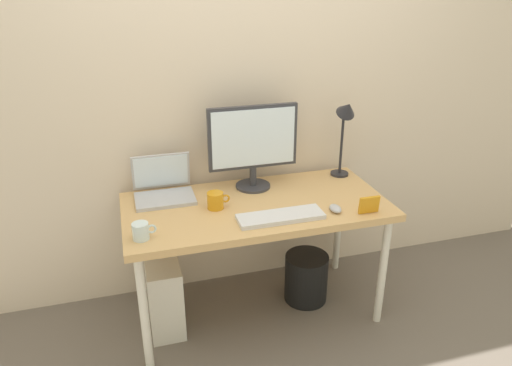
# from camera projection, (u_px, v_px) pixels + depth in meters

# --- Properties ---
(ground_plane) EXTENTS (6.00, 6.00, 0.00)m
(ground_plane) POSITION_uv_depth(u_px,v_px,m) (256.00, 310.00, 2.86)
(ground_plane) COLOR #665B51
(back_wall) EXTENTS (4.40, 0.04, 2.60)m
(back_wall) POSITION_uv_depth(u_px,v_px,m) (236.00, 79.00, 2.70)
(back_wall) COLOR beige
(back_wall) RESTS_ON ground_plane
(desk) EXTENTS (1.41, 0.69, 0.71)m
(desk) POSITION_uv_depth(u_px,v_px,m) (256.00, 214.00, 2.60)
(desk) COLOR tan
(desk) RESTS_ON ground_plane
(monitor) EXTENTS (0.51, 0.20, 0.48)m
(monitor) POSITION_uv_depth(u_px,v_px,m) (253.00, 142.00, 2.67)
(monitor) COLOR #333338
(monitor) RESTS_ON desk
(laptop) EXTENTS (0.32, 0.26, 0.23)m
(laptop) POSITION_uv_depth(u_px,v_px,m) (163.00, 187.00, 2.64)
(laptop) COLOR #B2B2B7
(laptop) RESTS_ON desk
(desk_lamp) EXTENTS (0.11, 0.16, 0.49)m
(desk_lamp) POSITION_uv_depth(u_px,v_px,m) (346.00, 121.00, 2.78)
(desk_lamp) COLOR #232328
(desk_lamp) RESTS_ON desk
(keyboard) EXTENTS (0.44, 0.14, 0.02)m
(keyboard) POSITION_uv_depth(u_px,v_px,m) (281.00, 217.00, 2.41)
(keyboard) COLOR silver
(keyboard) RESTS_ON desk
(mouse) EXTENTS (0.06, 0.09, 0.03)m
(mouse) POSITION_uv_depth(u_px,v_px,m) (335.00, 209.00, 2.49)
(mouse) COLOR #B2B2B7
(mouse) RESTS_ON desk
(coffee_mug) EXTENTS (0.12, 0.09, 0.09)m
(coffee_mug) POSITION_uv_depth(u_px,v_px,m) (216.00, 200.00, 2.51)
(coffee_mug) COLOR orange
(coffee_mug) RESTS_ON desk
(glass_cup) EXTENTS (0.11, 0.08, 0.08)m
(glass_cup) POSITION_uv_depth(u_px,v_px,m) (141.00, 231.00, 2.22)
(glass_cup) COLOR silver
(glass_cup) RESTS_ON desk
(photo_frame) EXTENTS (0.11, 0.02, 0.09)m
(photo_frame) POSITION_uv_depth(u_px,v_px,m) (369.00, 205.00, 2.46)
(photo_frame) COLOR orange
(photo_frame) RESTS_ON desk
(computer_tower) EXTENTS (0.18, 0.36, 0.42)m
(computer_tower) POSITION_uv_depth(u_px,v_px,m) (164.00, 293.00, 2.67)
(computer_tower) COLOR silver
(computer_tower) RESTS_ON ground_plane
(wastebasket) EXTENTS (0.26, 0.26, 0.30)m
(wastebasket) POSITION_uv_depth(u_px,v_px,m) (306.00, 278.00, 2.91)
(wastebasket) COLOR black
(wastebasket) RESTS_ON ground_plane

